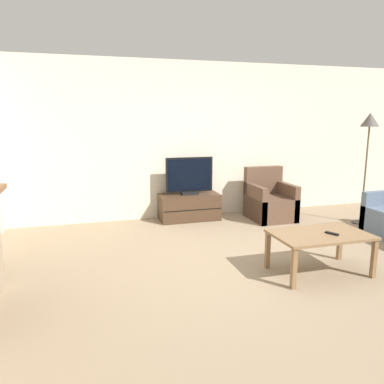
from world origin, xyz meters
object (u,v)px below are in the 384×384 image
(tv_stand, at_px, (189,207))
(tv, at_px, (189,177))
(armchair, at_px, (269,202))
(remote, at_px, (332,233))
(floor_lamp, at_px, (369,130))
(coffee_table, at_px, (320,238))

(tv_stand, xyz_separation_m, tv, (-0.00, -0.00, 0.53))
(armchair, bearing_deg, tv, 166.95)
(armchair, relative_size, remote, 5.82)
(tv_stand, height_order, tv, tv)
(tv, distance_m, floor_lamp, 3.02)
(tv, bearing_deg, armchair, -13.05)
(armchair, xyz_separation_m, coffee_table, (-0.57, -2.29, 0.12))
(tv, bearing_deg, floor_lamp, -20.18)
(remote, xyz_separation_m, floor_lamp, (1.84, 1.67, 1.07))
(floor_lamp, bearing_deg, tv, 159.82)
(tv, distance_m, coffee_table, 2.74)
(armchair, distance_m, remote, 2.41)
(tv, xyz_separation_m, coffee_table, (0.80, -2.60, -0.34))
(armchair, relative_size, coffee_table, 0.83)
(remote, bearing_deg, armchair, 53.39)
(armchair, bearing_deg, remote, -101.33)
(tv, height_order, remote, tv)
(tv, bearing_deg, tv_stand, 90.00)
(floor_lamp, bearing_deg, remote, -137.72)
(tv, bearing_deg, coffee_table, -73.02)
(tv_stand, distance_m, remote, 2.83)
(armchair, height_order, coffee_table, armchair)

